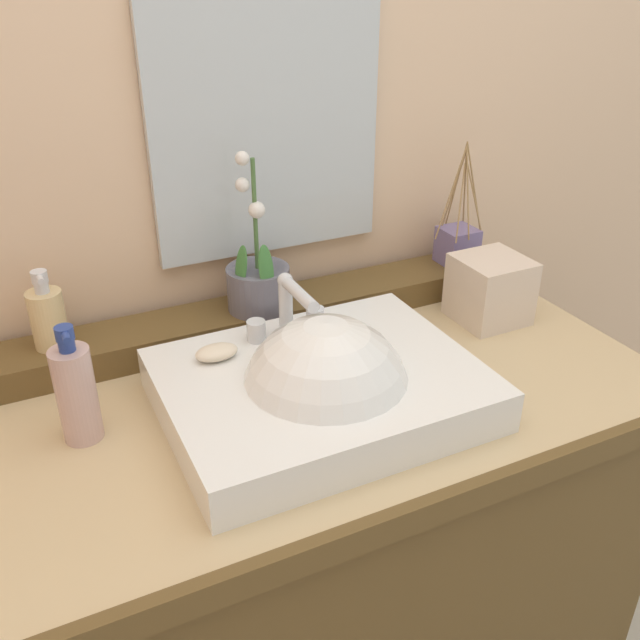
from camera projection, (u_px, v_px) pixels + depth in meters
wall_back at (221, 33)px, 1.26m from camera, size 3.04×0.20×2.72m
vanity_cabinet at (322, 563)px, 1.37m from camera, size 1.14×0.63×0.84m
back_ledge at (268, 314)px, 1.35m from camera, size 1.08×0.12×0.05m
sink_basin at (323, 394)px, 1.10m from camera, size 0.49×0.38×0.29m
soap_bar at (217, 352)px, 1.11m from camera, size 0.07×0.04×0.02m
potted_plant at (258, 281)px, 1.29m from camera, size 0.12×0.12×0.30m
soap_dispenser at (48, 317)px, 1.16m from camera, size 0.06×0.06×0.14m
reed_diffuser at (457, 244)px, 1.48m from camera, size 0.12×0.09×0.26m
lotion_bottle at (76, 392)px, 1.01m from camera, size 0.06×0.06×0.19m
tissue_box at (490, 289)px, 1.36m from camera, size 0.13×0.13×0.13m
mirror at (268, 129)px, 1.26m from camera, size 0.44×0.02×0.46m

